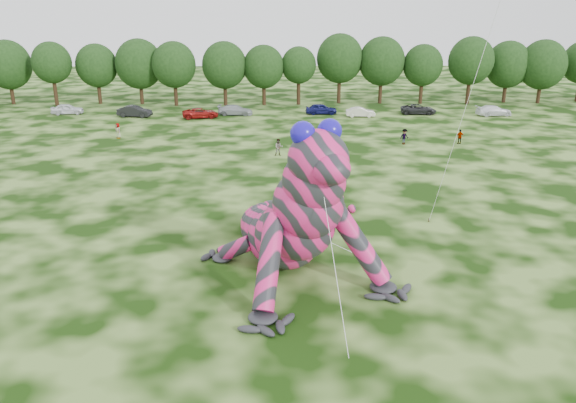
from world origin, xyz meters
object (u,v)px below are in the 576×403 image
(tree_4, at_px, (97,74))
(car_4, at_px, (321,109))
(tree_14, at_px, (507,72))
(spectator_4, at_px, (118,131))
(tree_3, at_px, (53,74))
(spectator_3, at_px, (460,137))
(tree_2, at_px, (9,72))
(spectator_2, at_px, (404,137))
(tree_10, at_px, (340,69))
(tree_12, at_px, (422,74))
(car_6, at_px, (418,109))
(car_1, at_px, (135,111))
(tree_9, at_px, (299,76))
(car_7, at_px, (494,111))
(tree_8, at_px, (264,75))
(tree_13, at_px, (470,71))
(tree_5, at_px, (140,72))
(car_0, at_px, (67,109))
(car_2, at_px, (200,113))
(spectator_1, at_px, (279,147))
(car_5, at_px, (360,112))
(inflatable_gecko, at_px, (277,187))
(tree_7, at_px, (225,74))
(tree_6, at_px, (175,74))
(tree_15, at_px, (542,72))
(tree_11, at_px, (381,70))
(car_3, at_px, (235,110))

(tree_4, xyz_separation_m, car_4, (33.52, -9.96, -3.79))
(tree_14, xyz_separation_m, spectator_4, (-53.79, -24.88, -3.85))
(tree_3, bearing_deg, spectator_3, -26.94)
(tree_2, height_order, spectator_4, tree_2)
(tree_2, relative_size, spectator_2, 5.70)
(tree_10, height_order, tree_12, tree_10)
(tree_12, distance_m, spectator_3, 28.05)
(car_6, height_order, spectator_4, spectator_4)
(tree_14, height_order, car_1, tree_14)
(tree_9, xyz_separation_m, car_7, (26.42, -10.39, -3.64))
(tree_8, relative_size, spectator_4, 5.24)
(tree_4, relative_size, tree_13, 0.89)
(tree_5, height_order, spectator_3, tree_5)
(tree_3, relative_size, tree_8, 1.06)
(car_0, bearing_deg, tree_5, -53.32)
(car_2, bearing_deg, spectator_1, -164.59)
(car_5, bearing_deg, tree_4, 74.52)
(inflatable_gecko, height_order, tree_7, tree_7)
(tree_6, xyz_separation_m, car_7, (45.04, -9.73, -4.04))
(tree_15, bearing_deg, car_7, -135.45)
(car_1, bearing_deg, inflatable_gecko, -148.24)
(tree_3, relative_size, tree_10, 0.90)
(car_2, bearing_deg, tree_14, -85.81)
(tree_11, bearing_deg, car_4, -136.36)
(car_4, distance_m, spectator_3, 23.11)
(tree_4, xyz_separation_m, car_5, (38.69, -12.22, -3.88))
(tree_8, height_order, spectator_3, tree_8)
(car_5, bearing_deg, tree_11, -19.98)
(tree_14, relative_size, car_4, 2.16)
(car_2, xyz_separation_m, car_7, (40.06, 0.83, 0.03))
(car_3, height_order, spectator_2, spectator_2)
(car_1, xyz_separation_m, car_7, (49.09, -0.23, -0.05))
(car_2, xyz_separation_m, car_6, (30.01, 2.31, 0.01))
(tree_5, xyz_separation_m, tree_6, (5.57, -1.75, -0.15))
(car_2, bearing_deg, tree_6, 14.15)
(car_1, xyz_separation_m, car_2, (9.03, -1.05, -0.09))
(tree_14, height_order, spectator_4, tree_14)
(tree_14, bearing_deg, tree_15, -10.74)
(spectator_1, bearing_deg, car_5, 55.49)
(inflatable_gecko, xyz_separation_m, spectator_4, (-17.89, 33.37, -3.66))
(tree_14, xyz_separation_m, car_6, (-16.02, -10.28, -4.02))
(tree_9, xyz_separation_m, tree_13, (26.07, -0.22, 0.72))
(tree_7, xyz_separation_m, tree_9, (11.15, 0.54, -0.40))
(tree_2, bearing_deg, tree_14, -0.03)
(tree_13, distance_m, car_3, 36.52)
(tree_11, distance_m, tree_13, 13.39)
(tree_4, xyz_separation_m, tree_11, (43.43, -0.52, 0.51))
(tree_5, relative_size, car_2, 2.03)
(car_1, distance_m, spectator_2, 37.21)
(tree_5, bearing_deg, tree_4, 177.57)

